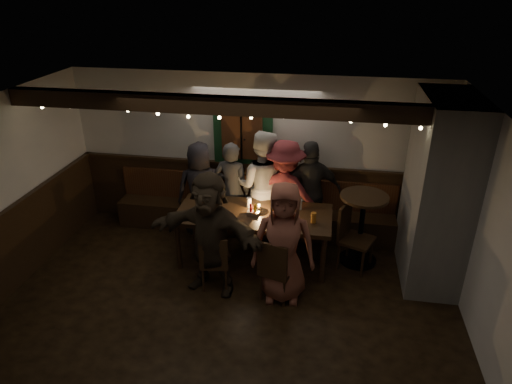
% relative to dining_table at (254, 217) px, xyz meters
% --- Properties ---
extents(room, '(6.02, 5.01, 2.62)m').
position_rel_dining_table_xyz_m(room, '(0.91, 0.02, 0.34)').
color(room, black).
rests_on(room, ground).
extents(dining_table, '(2.26, 0.97, 0.98)m').
position_rel_dining_table_xyz_m(dining_table, '(0.00, 0.00, 0.00)').
color(dining_table, '#322013').
rests_on(dining_table, ground).
extents(chair_near_left, '(0.42, 0.42, 0.84)m').
position_rel_dining_table_xyz_m(chair_near_left, '(-0.39, -0.79, -0.26)').
color(chair_near_left, '#322013').
rests_on(chair_near_left, ground).
extents(chair_near_right, '(0.51, 0.51, 0.91)m').
position_rel_dining_table_xyz_m(chair_near_right, '(0.44, -0.88, -0.22)').
color(chair_near_right, '#322013').
rests_on(chair_near_right, ground).
extents(chair_end, '(0.59, 0.59, 1.00)m').
position_rel_dining_table_xyz_m(chair_end, '(1.41, 0.10, -0.17)').
color(chair_end, '#322013').
rests_on(chair_end, ground).
extents(high_top, '(0.69, 0.69, 1.10)m').
position_rel_dining_table_xyz_m(high_top, '(1.56, 0.25, -0.04)').
color(high_top, black).
rests_on(high_top, ground).
extents(person_a, '(0.88, 0.70, 1.57)m').
position_rel_dining_table_xyz_m(person_a, '(-1.00, 0.70, 0.05)').
color(person_a, black).
rests_on(person_a, ground).
extents(person_b, '(0.63, 0.46, 1.60)m').
position_rel_dining_table_xyz_m(person_b, '(-0.48, 0.74, 0.06)').
color(person_b, '#38393C').
rests_on(person_b, ground).
extents(person_c, '(0.90, 0.71, 1.81)m').
position_rel_dining_table_xyz_m(person_c, '(0.01, 0.75, 0.17)').
color(person_c, silver).
rests_on(person_c, ground).
extents(person_d, '(1.20, 0.82, 1.72)m').
position_rel_dining_table_xyz_m(person_d, '(0.38, 0.64, 0.12)').
color(person_d, maroon).
rests_on(person_d, ground).
extents(person_e, '(1.07, 0.71, 1.69)m').
position_rel_dining_table_xyz_m(person_e, '(0.77, 0.75, 0.11)').
color(person_e, '#2D2D2E').
rests_on(person_e, ground).
extents(person_f, '(1.67, 0.85, 1.73)m').
position_rel_dining_table_xyz_m(person_f, '(-0.44, -0.77, 0.13)').
color(person_f, '#32281D').
rests_on(person_f, ground).
extents(person_g, '(0.86, 0.60, 1.67)m').
position_rel_dining_table_xyz_m(person_g, '(0.53, -0.79, 0.10)').
color(person_g, brown).
rests_on(person_g, ground).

